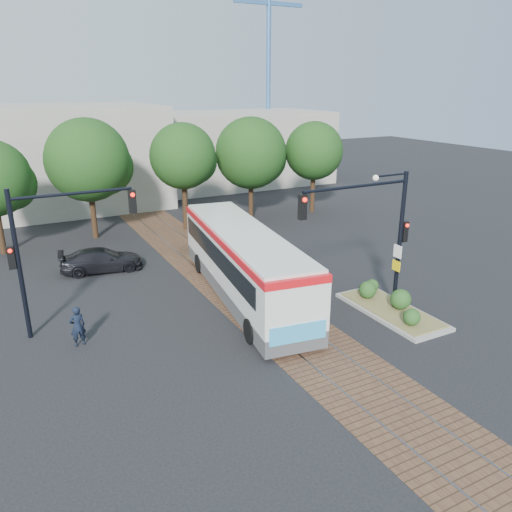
% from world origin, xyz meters
% --- Properties ---
extents(ground, '(120.00, 120.00, 0.00)m').
position_xyz_m(ground, '(0.00, 0.00, 0.00)').
color(ground, black).
rests_on(ground, ground).
extents(trackbed, '(3.60, 40.00, 0.02)m').
position_xyz_m(trackbed, '(0.00, 4.00, 0.01)').
color(trackbed, brown).
rests_on(trackbed, ground).
extents(tree_row, '(26.40, 5.60, 7.67)m').
position_xyz_m(tree_row, '(1.21, 16.42, 4.85)').
color(tree_row, '#382314').
rests_on(tree_row, ground).
extents(warehouses, '(40.00, 13.00, 8.00)m').
position_xyz_m(warehouses, '(-0.53, 28.75, 3.81)').
color(warehouses, '#ADA899').
rests_on(warehouses, ground).
extents(crane, '(8.00, 0.50, 18.00)m').
position_xyz_m(crane, '(18.00, 34.00, 10.88)').
color(crane, '#3F72B2').
rests_on(crane, ground).
extents(city_bus, '(4.20, 12.41, 3.26)m').
position_xyz_m(city_bus, '(-0.14, 3.69, 1.82)').
color(city_bus, '#464648').
rests_on(city_bus, ground).
extents(traffic_island, '(2.20, 5.20, 1.13)m').
position_xyz_m(traffic_island, '(4.82, -0.90, 0.33)').
color(traffic_island, gray).
rests_on(traffic_island, ground).
extents(signal_pole_main, '(5.49, 0.46, 6.00)m').
position_xyz_m(signal_pole_main, '(3.86, -0.81, 4.16)').
color(signal_pole_main, black).
rests_on(signal_pole_main, ground).
extents(signal_pole_left, '(4.99, 0.34, 6.00)m').
position_xyz_m(signal_pole_left, '(-8.37, 4.00, 3.86)').
color(signal_pole_left, black).
rests_on(signal_pole_left, ground).
extents(officer, '(0.63, 0.46, 1.62)m').
position_xyz_m(officer, '(-7.87, 2.41, 0.81)').
color(officer, black).
rests_on(officer, ground).
extents(parked_car, '(4.48, 2.28, 1.25)m').
position_xyz_m(parked_car, '(-5.39, 10.31, 0.62)').
color(parked_car, black).
rests_on(parked_car, ground).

